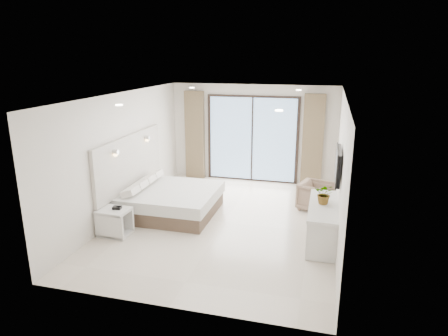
{
  "coord_description": "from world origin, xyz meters",
  "views": [
    {
      "loc": [
        2.01,
        -7.66,
        3.47
      ],
      "look_at": [
        -0.11,
        0.4,
        1.09
      ],
      "focal_mm": 32.0,
      "sensor_mm": 36.0,
      "label": 1
    }
  ],
  "objects": [
    {
      "name": "ground",
      "position": [
        0.0,
        0.0,
        0.0
      ],
      "size": [
        6.2,
        6.2,
        0.0
      ],
      "primitive_type": "plane",
      "color": "beige",
      "rests_on": "ground"
    },
    {
      "name": "room_shell",
      "position": [
        -0.2,
        0.76,
        1.58
      ],
      "size": [
        4.62,
        6.22,
        2.72
      ],
      "color": "silver",
      "rests_on": "ground"
    },
    {
      "name": "bed",
      "position": [
        -1.31,
        0.19,
        0.3
      ],
      "size": [
        2.01,
        1.91,
        0.7
      ],
      "color": "brown",
      "rests_on": "ground"
    },
    {
      "name": "nightstand",
      "position": [
        -1.95,
        -1.15,
        0.27
      ],
      "size": [
        0.61,
        0.51,
        0.54
      ],
      "rotation": [
        0.0,
        0.0,
        -0.05
      ],
      "color": "silver",
      "rests_on": "ground"
    },
    {
      "name": "phone",
      "position": [
        -1.9,
        -1.11,
        0.57
      ],
      "size": [
        0.18,
        0.15,
        0.05
      ],
      "primitive_type": "cube",
      "rotation": [
        0.0,
        0.0,
        0.14
      ],
      "color": "black",
      "rests_on": "nightstand"
    },
    {
      "name": "console_desk",
      "position": [
        2.04,
        -0.44,
        0.57
      ],
      "size": [
        0.54,
        1.73,
        0.77
      ],
      "color": "silver",
      "rests_on": "ground"
    },
    {
      "name": "plant",
      "position": [
        2.04,
        -0.4,
        0.93
      ],
      "size": [
        0.42,
        0.45,
        0.31
      ],
      "primitive_type": "imported",
      "rotation": [
        0.0,
        0.0,
        -0.16
      ],
      "color": "#33662D",
      "rests_on": "console_desk"
    },
    {
      "name": "armchair",
      "position": [
        1.85,
        1.27,
        0.36
      ],
      "size": [
        0.82,
        0.85,
        0.71
      ],
      "primitive_type": "imported",
      "rotation": [
        0.0,
        0.0,
        1.28
      ],
      "color": "#957561",
      "rests_on": "ground"
    }
  ]
}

